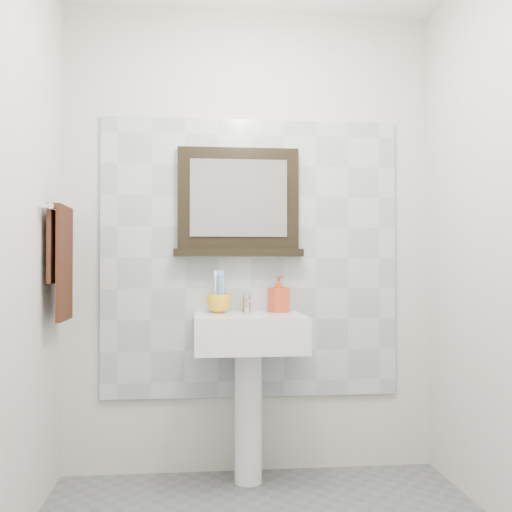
{
  "coord_description": "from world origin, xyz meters",
  "views": [
    {
      "loc": [
        -0.3,
        -2.14,
        1.11
      ],
      "look_at": [
        -0.03,
        0.55,
        1.15
      ],
      "focal_mm": 42.0,
      "sensor_mm": 36.0,
      "label": 1
    }
  ],
  "objects_px": {
    "toothbrush_cup": "(219,304)",
    "soap_dispenser": "(279,294)",
    "hand_towel": "(61,254)",
    "pedestal_sink": "(249,351)",
    "framed_mirror": "(238,205)"
  },
  "relations": [
    {
      "from": "pedestal_sink",
      "to": "hand_towel",
      "type": "distance_m",
      "value": 1.04
    },
    {
      "from": "hand_towel",
      "to": "toothbrush_cup",
      "type": "bearing_deg",
      "value": 13.18
    },
    {
      "from": "soap_dispenser",
      "to": "pedestal_sink",
      "type": "bearing_deg",
      "value": -162.76
    },
    {
      "from": "framed_mirror",
      "to": "soap_dispenser",
      "type": "bearing_deg",
      "value": -13.63
    },
    {
      "from": "framed_mirror",
      "to": "pedestal_sink",
      "type": "bearing_deg",
      "value": -77.65
    },
    {
      "from": "pedestal_sink",
      "to": "soap_dispenser",
      "type": "relative_size",
      "value": 4.98
    },
    {
      "from": "framed_mirror",
      "to": "hand_towel",
      "type": "height_order",
      "value": "framed_mirror"
    },
    {
      "from": "soap_dispenser",
      "to": "framed_mirror",
      "type": "xyz_separation_m",
      "value": [
        -0.21,
        0.05,
        0.48
      ]
    },
    {
      "from": "soap_dispenser",
      "to": "hand_towel",
      "type": "xyz_separation_m",
      "value": [
        -1.08,
        -0.2,
        0.21
      ]
    },
    {
      "from": "soap_dispenser",
      "to": "hand_towel",
      "type": "distance_m",
      "value": 1.12
    },
    {
      "from": "framed_mirror",
      "to": "hand_towel",
      "type": "distance_m",
      "value": 0.95
    },
    {
      "from": "soap_dispenser",
      "to": "toothbrush_cup",
      "type": "bearing_deg",
      "value": 162.71
    },
    {
      "from": "toothbrush_cup",
      "to": "soap_dispenser",
      "type": "height_order",
      "value": "soap_dispenser"
    },
    {
      "from": "pedestal_sink",
      "to": "framed_mirror",
      "type": "xyz_separation_m",
      "value": [
        -0.04,
        0.19,
        0.76
      ]
    },
    {
      "from": "pedestal_sink",
      "to": "framed_mirror",
      "type": "height_order",
      "value": "framed_mirror"
    }
  ]
}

